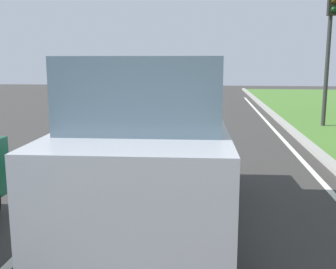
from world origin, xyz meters
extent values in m
plane|color=#383533|center=(0.00, 14.00, 0.00)|extent=(60.00, 60.00, 0.00)
cube|color=silver|center=(-0.70, 14.00, 0.00)|extent=(0.12, 32.00, 0.01)
cube|color=silver|center=(3.60, 14.00, 0.00)|extent=(0.12, 32.00, 0.01)
cube|color=#9E9B93|center=(4.10, 14.00, 0.06)|extent=(0.24, 48.00, 0.12)
cube|color=#B7BABF|center=(0.70, 9.02, 0.93)|extent=(2.07, 4.57, 1.10)
cube|color=slate|center=(0.71, 8.87, 1.88)|extent=(1.80, 2.76, 0.80)
cylinder|color=black|center=(-0.23, 10.52, 0.38)|extent=(0.25, 0.77, 0.76)
cylinder|color=black|center=(1.52, 10.59, 0.38)|extent=(0.25, 0.77, 0.76)
cylinder|color=black|center=(-0.11, 7.46, 0.38)|extent=(0.25, 0.77, 0.76)
cylinder|color=black|center=(1.63, 7.53, 0.38)|extent=(0.25, 0.77, 0.76)
cylinder|color=#2D2D2D|center=(5.38, 18.01, 2.41)|extent=(0.14, 0.14, 4.81)
cube|color=black|center=(5.38, 17.81, 4.21)|extent=(0.32, 0.24, 0.90)
sphere|color=#382B0C|center=(5.38, 17.68, 4.21)|extent=(0.20, 0.20, 0.20)
sphere|color=black|center=(5.38, 17.68, 3.93)|extent=(0.20, 0.20, 0.20)
camera|label=1|loc=(1.51, 3.76, 2.21)|focal=42.43mm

